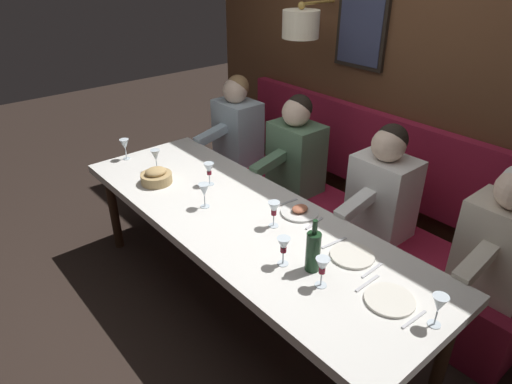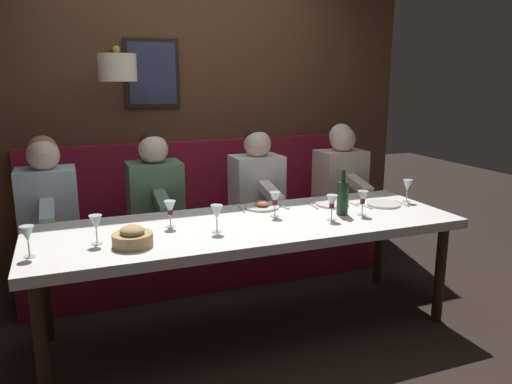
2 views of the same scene
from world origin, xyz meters
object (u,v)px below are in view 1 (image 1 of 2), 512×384
Objects in this scene: diner_nearest at (503,237)px; wine_glass_3 at (283,246)px; bread_bowl at (156,177)px; wine_glass_2 at (125,145)px; dining_table at (243,224)px; wine_glass_7 at (274,209)px; wine_glass_1 at (204,191)px; wine_glass_4 at (439,305)px; wine_glass_6 at (209,170)px; diner_middle at (296,148)px; wine_bottle at (313,251)px; diner_far at (237,123)px; diner_near at (383,185)px; wine_glass_5 at (322,267)px; wine_glass_0 at (156,156)px.

diner_nearest is 1.22m from wine_glass_3.
wine_glass_2 is at bearing 87.80° from bread_bowl.
dining_table is 0.28m from wine_glass_7.
diner_nearest is 4.82× the size of wine_glass_1.
wine_glass_4 is 1.00× the size of wine_glass_6.
wine_bottle is at bearing -131.14° from diner_middle.
wine_glass_4 is at bearing -82.75° from wine_glass_1.
wine_bottle is at bearing -105.98° from wine_glass_7.
wine_glass_6 is at bearing -138.43° from diner_far.
diner_near is 1.59m from diner_far.
wine_bottle reaches higher than wine_glass_2.
diner_near is 4.82× the size of wine_glass_6.
wine_glass_3 is (-1.02, -0.11, 0.04)m from diner_near.
wine_glass_2 is at bearing 92.84° from wine_glass_1.
wine_bottle is at bearing -86.64° from wine_glass_2.
diner_nearest is 3.60× the size of bread_bowl.
wine_glass_6 is at bearing 115.55° from diner_nearest.
wine_glass_1 is at bearing -130.75° from wine_glass_6.
diner_nearest reaches higher than wine_glass_4.
diner_near reaches higher than bread_bowl.
wine_glass_4 is 1.00× the size of wine_glass_5.
wine_glass_7 is at bearing -80.87° from wine_glass_2.
wine_glass_4 is 0.64m from wine_bottle.
wine_glass_2 is 1.00× the size of wine_glass_7.
dining_table is 1.28m from wine_glass_2.
wine_glass_0 and wine_glass_1 have the same top height.
wine_glass_4 is (0.08, -1.26, 0.18)m from dining_table.
diner_middle reaches higher than wine_glass_1.
diner_far is (0.00, 2.37, 0.00)m from diner_nearest.
diner_near is 1.19m from wine_glass_1.
diner_middle reaches higher than bread_bowl.
wine_bottle reaches higher than bread_bowl.
diner_nearest reaches higher than bread_bowl.
wine_glass_3 is at bearing 146.59° from diner_nearest.
diner_far reaches higher than wine_glass_5.
bread_bowl is at bearing 104.02° from dining_table.
diner_nearest is at bearing -90.00° from diner_middle.
wine_glass_5 is 0.75× the size of bread_bowl.
diner_near is 4.82× the size of wine_glass_1.
diner_middle is 1.88m from wine_glass_4.
diner_near is (0.00, 0.79, 0.00)m from diner_nearest.
wine_glass_2 is at bearing 176.04° from diner_far.
wine_glass_5 is (0.03, -0.25, -0.00)m from wine_glass_3.
diner_near reaches higher than wine_glass_4.
wine_glass_2 is 1.00× the size of wine_glass_4.
wine_bottle reaches higher than wine_glass_3.
wine_glass_0 is 2.19m from wine_glass_4.
wine_glass_1 reaches higher than dining_table.
diner_far is 1.16m from bread_bowl.
wine_glass_1 and wine_glass_7 have the same top height.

